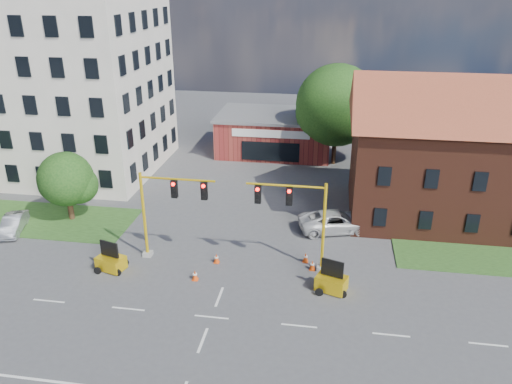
% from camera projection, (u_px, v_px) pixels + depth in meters
% --- Properties ---
extents(ground, '(120.00, 120.00, 0.00)m').
position_uv_depth(ground, '(212.00, 317.00, 28.45)').
color(ground, '#49494C').
rests_on(ground, ground).
extents(grass_verge_nw, '(22.00, 6.00, 0.08)m').
position_uv_depth(grass_verge_nw, '(0.00, 216.00, 40.35)').
color(grass_verge_nw, '#28491B').
rests_on(grass_verge_nw, ground).
extents(grass_verge_ne, '(14.00, 4.00, 0.08)m').
position_uv_depth(grass_verge_ne, '(499.00, 261.00, 34.04)').
color(grass_verge_ne, '#28491B').
rests_on(grass_verge_ne, ground).
extents(lane_markings, '(60.00, 36.00, 0.01)m').
position_uv_depth(lane_markings, '(198.00, 353.00, 25.72)').
color(lane_markings, white).
rests_on(lane_markings, ground).
extents(office_block, '(18.40, 15.40, 20.60)m').
position_uv_depth(office_block, '(56.00, 64.00, 47.10)').
color(office_block, silver).
rests_on(office_block, ground).
extents(brick_shop, '(12.40, 8.40, 4.30)m').
position_uv_depth(brick_shop, '(275.00, 133.00, 54.80)').
color(brick_shop, maroon).
rests_on(brick_shop, ground).
extents(townhouse_row, '(21.00, 11.00, 11.50)m').
position_uv_depth(townhouse_row, '(488.00, 147.00, 38.06)').
color(townhouse_row, '#502418').
rests_on(townhouse_row, ground).
extents(tree_large, '(8.61, 8.20, 10.24)m').
position_uv_depth(tree_large, '(341.00, 108.00, 49.71)').
color(tree_large, '#352213').
rests_on(tree_large, ground).
extents(tree_nw_front, '(4.47, 4.26, 5.62)m').
position_uv_depth(tree_nw_front, '(69.00, 181.00, 38.69)').
color(tree_nw_front, '#352213').
rests_on(tree_nw_front, ground).
extents(signal_mast_west, '(5.30, 0.60, 6.20)m').
position_uv_depth(signal_mast_west, '(167.00, 206.00, 32.96)').
color(signal_mast_west, gray).
rests_on(signal_mast_west, ground).
extents(signal_mast_east, '(5.30, 0.60, 6.20)m').
position_uv_depth(signal_mast_east, '(298.00, 215.00, 31.72)').
color(signal_mast_east, gray).
rests_on(signal_mast_east, ground).
extents(trailer_west, '(2.02, 1.61, 2.01)m').
position_uv_depth(trailer_west, '(111.00, 261.00, 32.82)').
color(trailer_west, yellow).
rests_on(trailer_west, ground).
extents(trailer_east, '(2.11, 1.73, 2.06)m').
position_uv_depth(trailer_east, '(331.00, 282.00, 30.61)').
color(trailer_east, yellow).
rests_on(trailer_east, ground).
extents(cone_a, '(0.40, 0.40, 0.70)m').
position_uv_depth(cone_a, '(195.00, 275.00, 31.84)').
color(cone_a, '#D7410B').
rests_on(cone_a, ground).
extents(cone_b, '(0.40, 0.40, 0.70)m').
position_uv_depth(cone_b, '(216.00, 258.00, 33.76)').
color(cone_b, '#D7410B').
rests_on(cone_b, ground).
extents(cone_c, '(0.40, 0.40, 0.70)m').
position_uv_depth(cone_c, '(306.00, 258.00, 33.85)').
color(cone_c, '#D7410B').
rests_on(cone_c, ground).
extents(cone_d, '(0.40, 0.40, 0.70)m').
position_uv_depth(cone_d, '(312.00, 265.00, 32.94)').
color(cone_d, '#D7410B').
rests_on(cone_d, ground).
extents(pickup_white, '(6.12, 4.03, 1.56)m').
position_uv_depth(pickup_white, '(336.00, 221.00, 37.90)').
color(pickup_white, silver).
rests_on(pickup_white, ground).
extents(sedan_silver_front, '(2.42, 4.09, 1.27)m').
position_uv_depth(sedan_silver_front, '(13.00, 224.00, 37.80)').
color(sedan_silver_front, '#9FA1A6').
rests_on(sedan_silver_front, ground).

